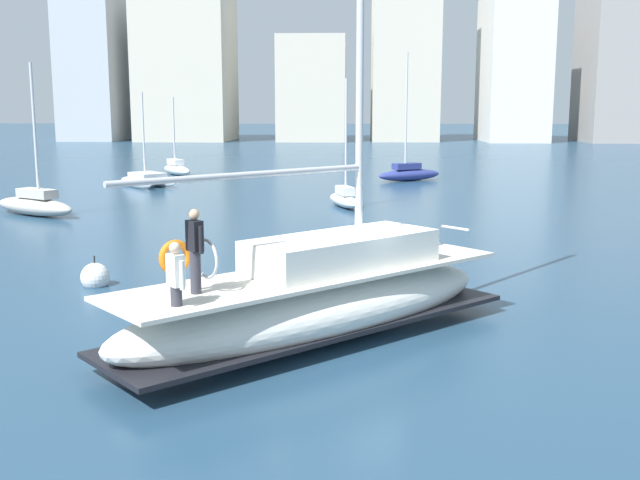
{
  "coord_description": "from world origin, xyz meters",
  "views": [
    {
      "loc": [
        0.13,
        -16.45,
        4.88
      ],
      "look_at": [
        -0.59,
        1.02,
        1.8
      ],
      "focal_mm": 42.73,
      "sensor_mm": 36.0,
      "label": 1
    }
  ],
  "objects_px": {
    "moored_cutter_left": "(147,179)",
    "mooring_buoy": "(95,277)",
    "moored_sloop_far": "(344,198)",
    "main_sailboat": "(319,298)",
    "moored_sloop_near": "(177,168)",
    "moored_cutter_right": "(409,172)",
    "moored_catamaran": "(35,204)"
  },
  "relations": [
    {
      "from": "moored_cutter_left",
      "to": "mooring_buoy",
      "type": "bearing_deg",
      "value": -78.1
    },
    {
      "from": "moored_sloop_far",
      "to": "mooring_buoy",
      "type": "bearing_deg",
      "value": -111.58
    },
    {
      "from": "main_sailboat",
      "to": "moored_cutter_left",
      "type": "xyz_separation_m",
      "value": [
        -11.78,
        30.36,
        -0.42
      ]
    },
    {
      "from": "moored_sloop_near",
      "to": "moored_sloop_far",
      "type": "height_order",
      "value": "moored_sloop_far"
    },
    {
      "from": "moored_cutter_left",
      "to": "moored_sloop_near",
      "type": "bearing_deg",
      "value": 90.66
    },
    {
      "from": "moored_sloop_near",
      "to": "moored_cutter_right",
      "type": "xyz_separation_m",
      "value": [
        16.36,
        -3.67,
        0.08
      ]
    },
    {
      "from": "main_sailboat",
      "to": "moored_catamaran",
      "type": "relative_size",
      "value": 2.02
    },
    {
      "from": "moored_cutter_right",
      "to": "main_sailboat",
      "type": "bearing_deg",
      "value": -97.31
    },
    {
      "from": "mooring_buoy",
      "to": "moored_sloop_far",
      "type": "bearing_deg",
      "value": 68.42
    },
    {
      "from": "moored_cutter_left",
      "to": "mooring_buoy",
      "type": "xyz_separation_m",
      "value": [
        5.42,
        -25.72,
        -0.26
      ]
    },
    {
      "from": "moored_cutter_left",
      "to": "mooring_buoy",
      "type": "height_order",
      "value": "moored_cutter_left"
    },
    {
      "from": "moored_catamaran",
      "to": "moored_cutter_left",
      "type": "bearing_deg",
      "value": 81.45
    },
    {
      "from": "moored_catamaran",
      "to": "moored_cutter_right",
      "type": "height_order",
      "value": "moored_cutter_right"
    },
    {
      "from": "moored_cutter_left",
      "to": "moored_cutter_right",
      "type": "xyz_separation_m",
      "value": [
        16.27,
        4.6,
        0.06
      ]
    },
    {
      "from": "moored_sloop_near",
      "to": "moored_cutter_left",
      "type": "height_order",
      "value": "moored_cutter_left"
    },
    {
      "from": "moored_sloop_far",
      "to": "main_sailboat",
      "type": "bearing_deg",
      "value": -90.85
    },
    {
      "from": "moored_catamaran",
      "to": "moored_sloop_near",
      "type": "bearing_deg",
      "value": 85.12
    },
    {
      "from": "moored_cutter_right",
      "to": "moored_sloop_near",
      "type": "bearing_deg",
      "value": 167.35
    },
    {
      "from": "moored_catamaran",
      "to": "main_sailboat",
      "type": "bearing_deg",
      "value": -52.9
    },
    {
      "from": "moored_catamaran",
      "to": "moored_cutter_left",
      "type": "distance_m",
      "value": 12.47
    },
    {
      "from": "moored_cutter_right",
      "to": "mooring_buoy",
      "type": "height_order",
      "value": "moored_cutter_right"
    },
    {
      "from": "moored_sloop_far",
      "to": "moored_cutter_left",
      "type": "bearing_deg",
      "value": 143.96
    },
    {
      "from": "main_sailboat",
      "to": "moored_cutter_left",
      "type": "distance_m",
      "value": 32.57
    },
    {
      "from": "moored_sloop_far",
      "to": "mooring_buoy",
      "type": "height_order",
      "value": "moored_sloop_far"
    },
    {
      "from": "mooring_buoy",
      "to": "moored_cutter_left",
      "type": "bearing_deg",
      "value": 101.9
    },
    {
      "from": "moored_cutter_left",
      "to": "main_sailboat",
      "type": "bearing_deg",
      "value": -68.79
    },
    {
      "from": "moored_sloop_far",
      "to": "moored_cutter_right",
      "type": "height_order",
      "value": "moored_cutter_right"
    },
    {
      "from": "moored_catamaran",
      "to": "moored_cutter_left",
      "type": "height_order",
      "value": "moored_catamaran"
    },
    {
      "from": "main_sailboat",
      "to": "moored_cutter_right",
      "type": "distance_m",
      "value": 35.25
    },
    {
      "from": "main_sailboat",
      "to": "moored_sloop_far",
      "type": "distance_m",
      "value": 21.56
    },
    {
      "from": "moored_cutter_left",
      "to": "mooring_buoy",
      "type": "relative_size",
      "value": 5.72
    },
    {
      "from": "moored_sloop_near",
      "to": "moored_cutter_right",
      "type": "relative_size",
      "value": 0.67
    }
  ]
}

